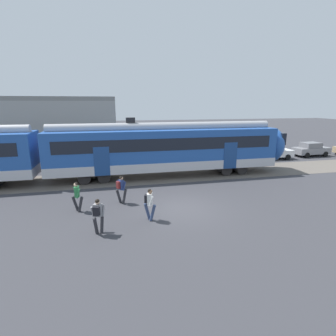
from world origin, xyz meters
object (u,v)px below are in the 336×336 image
(commuter_train, at_px, (52,153))
(pedestrian_navy, at_px, (121,187))
(pedestrian_green, at_px, (77,195))
(pedestrian_grey, at_px, (98,213))
(pedestrian_white, at_px, (149,202))
(parked_car_grey, at_px, (311,149))
(parked_car_white, at_px, (273,152))

(commuter_train, relative_size, pedestrian_navy, 22.83)
(commuter_train, bearing_deg, pedestrian_green, -69.37)
(pedestrian_grey, xyz_separation_m, pedestrian_white, (2.46, 0.91, 0.00))
(pedestrian_green, bearing_deg, parked_car_grey, 23.97)
(pedestrian_navy, height_order, pedestrian_white, same)
(pedestrian_navy, distance_m, parked_car_grey, 23.67)
(commuter_train, distance_m, parked_car_white, 21.47)
(commuter_train, relative_size, pedestrian_green, 22.83)
(pedestrian_navy, bearing_deg, pedestrian_grey, -108.33)
(commuter_train, bearing_deg, pedestrian_navy, -49.13)
(commuter_train, distance_m, parked_car_grey, 26.62)
(pedestrian_grey, height_order, parked_car_grey, pedestrian_grey)
(pedestrian_white, bearing_deg, pedestrian_grey, -159.79)
(pedestrian_green, distance_m, parked_car_grey, 26.14)
(pedestrian_grey, bearing_deg, pedestrian_navy, 71.67)
(pedestrian_navy, distance_m, pedestrian_white, 2.96)
(pedestrian_white, relative_size, parked_car_white, 0.41)
(commuter_train, xyz_separation_m, parked_car_white, (21.04, 3.97, -1.47))
(pedestrian_grey, relative_size, pedestrian_white, 1.00)
(pedestrian_grey, xyz_separation_m, pedestrian_navy, (1.19, 3.58, 0.00))
(pedestrian_white, height_order, parked_car_grey, pedestrian_white)
(commuter_train, xyz_separation_m, parked_car_grey, (26.20, 4.48, -1.47))
(parked_car_grey, bearing_deg, commuter_train, -170.30)
(pedestrian_grey, relative_size, parked_car_grey, 0.41)
(commuter_train, bearing_deg, parked_car_grey, 9.70)
(parked_car_white, bearing_deg, parked_car_grey, 5.61)
(parked_car_white, relative_size, parked_car_grey, 0.98)
(pedestrian_green, xyz_separation_m, parked_car_white, (18.73, 10.11, -0.18))
(commuter_train, xyz_separation_m, pedestrian_grey, (3.51, -9.00, -1.26))
(parked_car_grey, bearing_deg, pedestrian_white, -148.13)
(commuter_train, height_order, pedestrian_white, commuter_train)
(parked_car_white, height_order, parked_car_grey, same)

